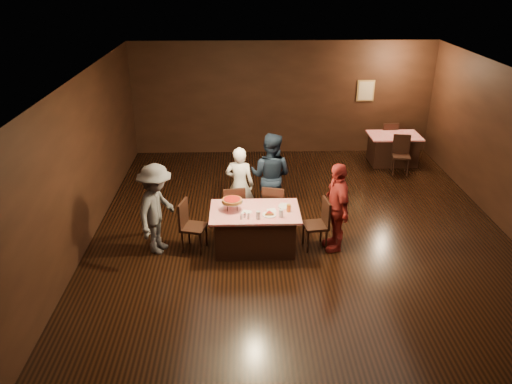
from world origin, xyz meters
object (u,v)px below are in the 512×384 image
at_px(chair_back_far, 387,138).
at_px(chair_back_near, 401,155).
at_px(diner_grey_knit, 157,209).
at_px(chair_end_left, 194,226).
at_px(chair_end_right, 315,224).
at_px(diner_red_shirt, 337,207).
at_px(plate_empty, 285,206).
at_px(pizza_stand, 232,201).
at_px(back_table, 393,149).
at_px(glass_front_right, 281,213).
at_px(diner_navy_hoodie, 271,176).
at_px(chair_far_left, 233,207).
at_px(chair_far_right, 274,207).
at_px(glass_amber, 289,208).
at_px(diner_white_jacket, 240,185).
at_px(glass_front_left, 258,215).
at_px(main_table, 255,230).

bearing_deg(chair_back_far, chair_back_near, 85.70).
bearing_deg(diner_grey_knit, chair_back_far, -30.81).
relative_size(chair_end_left, chair_end_right, 1.00).
bearing_deg(diner_red_shirt, plate_empty, -108.49).
bearing_deg(pizza_stand, back_table, 45.19).
bearing_deg(diner_grey_knit, glass_front_right, -78.29).
bearing_deg(diner_navy_hoodie, chair_far_left, 56.96).
bearing_deg(pizza_stand, diner_navy_hoodie, 58.50).
bearing_deg(diner_navy_hoodie, back_table, -117.27).
height_order(chair_far_left, pizza_stand, pizza_stand).
height_order(chair_far_right, glass_amber, chair_far_right).
xyz_separation_m(chair_back_far, diner_white_jacket, (-3.99, -3.66, 0.31)).
bearing_deg(diner_navy_hoodie, chair_back_far, -111.92).
height_order(pizza_stand, glass_front_left, pizza_stand).
relative_size(diner_grey_knit, glass_front_right, 11.99).
bearing_deg(chair_back_near, diner_white_jacket, -139.35).
bearing_deg(diner_red_shirt, main_table, -98.71).
distance_m(chair_back_near, diner_grey_knit, 6.49).
xyz_separation_m(diner_white_jacket, diner_red_shirt, (1.73, -1.15, 0.05)).
bearing_deg(chair_far_left, chair_back_far, -145.43).
relative_size(chair_end_right, chair_back_near, 1.00).
distance_m(back_table, diner_white_jacket, 5.04).
height_order(main_table, diner_white_jacket, diner_white_jacket).
relative_size(diner_navy_hoodie, glass_front_right, 12.84).
distance_m(diner_navy_hoodie, diner_grey_knit, 2.46).
bearing_deg(diner_navy_hoodie, diner_white_jacket, 35.47).
bearing_deg(diner_red_shirt, diner_white_jacket, -131.53).
bearing_deg(chair_end_left, glass_front_right, -84.34).
distance_m(plate_empty, glass_front_right, 0.42).
bearing_deg(pizza_stand, chair_end_left, -175.91).
bearing_deg(glass_front_left, chair_back_near, 45.97).
bearing_deg(back_table, chair_back_far, 90.00).
distance_m(chair_far_left, chair_back_near, 4.94).
distance_m(diner_navy_hoodie, plate_empty, 1.15).
bearing_deg(chair_end_right, chair_far_left, -124.36).
height_order(chair_end_left, plate_empty, chair_end_left).
height_order(chair_end_right, glass_front_right, chair_end_right).
distance_m(chair_back_near, chair_back_far, 1.30).
height_order(chair_back_near, diner_navy_hoodie, diner_navy_hoodie).
bearing_deg(chair_far_right, plate_empty, 117.58).
height_order(diner_grey_knit, diner_red_shirt, diner_grey_knit).
bearing_deg(diner_red_shirt, chair_back_far, 146.93).
bearing_deg(glass_amber, chair_far_left, 141.34).
height_order(diner_grey_knit, glass_front_left, diner_grey_knit).
bearing_deg(chair_far_right, main_table, 75.48).
relative_size(chair_back_far, glass_amber, 6.79).
distance_m(chair_far_left, diner_white_jacket, 0.51).
bearing_deg(diner_white_jacket, chair_far_right, 160.97).
height_order(chair_back_near, glass_front_right, chair_back_near).
bearing_deg(diner_navy_hoodie, diner_grey_knit, 53.73).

